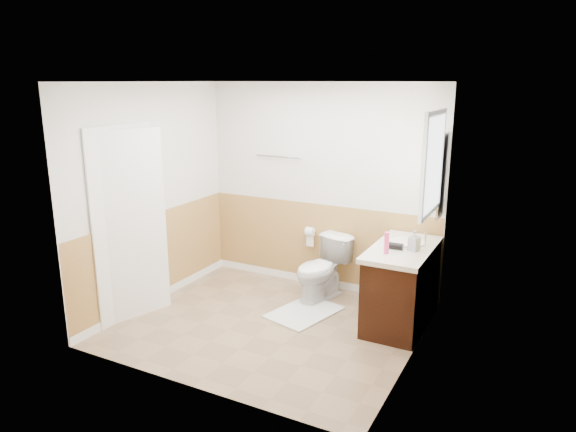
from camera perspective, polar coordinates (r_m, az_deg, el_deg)
The scene contains 32 objects.
floor at distance 5.66m, azimuth -2.11°, elevation -11.79°, with size 3.00×3.00×0.00m, color #8C7051.
ceiling at distance 5.08m, azimuth -2.38°, elevation 14.40°, with size 3.00×3.00×0.00m, color white.
wall_back at distance 6.37m, azimuth 3.56°, elevation 3.09°, with size 3.00×3.00×0.00m, color silver.
wall_front at distance 4.19m, azimuth -11.05°, elevation -3.25°, with size 3.00×3.00×0.00m, color silver.
wall_left at distance 6.10m, azimuth -14.60°, elevation 2.13°, with size 3.00×3.00×0.00m, color silver.
wall_right at distance 4.70m, azimuth 13.89°, elevation -1.48°, with size 3.00×3.00×0.00m, color silver.
wainscot_back at distance 6.55m, azimuth 3.42°, elevation -3.38°, with size 3.00×3.00×0.00m, color tan.
wainscot_front at distance 4.49m, azimuth -10.48°, elevation -12.37°, with size 3.00×3.00×0.00m, color tan.
wainscot_left at distance 6.29m, azimuth -14.08°, elevation -4.57°, with size 2.60×2.60×0.00m, color tan.
wainscot_right at distance 4.95m, azimuth 13.22°, elevation -9.83°, with size 2.60×2.60×0.00m, color tan.
toilet at distance 6.17m, azimuth 3.66°, elevation -5.78°, with size 0.41×0.73×0.74m, color white.
bath_mat at distance 5.93m, azimuth 1.77°, elevation -10.44°, with size 0.55×0.80×0.02m, color silver.
vanity_cabinet at distance 5.67m, azimuth 12.23°, elevation -7.66°, with size 0.55×1.10×0.80m, color black.
vanity_knob_left at distance 5.61m, azimuth 9.07°, elevation -6.13°, with size 0.03×0.03×0.03m, color #B7B7BE.
vanity_knob_right at distance 5.79m, azimuth 9.71°, elevation -5.49°, with size 0.03×0.03×0.03m, color silver.
countertop at distance 5.53m, azimuth 12.37°, elevation -3.56°, with size 0.60×1.15×0.05m, color white.
sink_basin at distance 5.66m, azimuth 12.89°, elevation -2.81°, with size 0.36×0.36×0.02m, color white.
faucet at distance 5.60m, azimuth 14.70°, elevation -2.46°, with size 0.02×0.02×0.14m, color silver.
lotion_bottle at distance 5.25m, azimuth 10.67°, elevation -2.91°, with size 0.05×0.05×0.22m, color #E93C7D.
soap_dispenser at distance 5.40m, azimuth 13.59°, elevation -2.63°, with size 0.09×0.10×0.21m, color #929DA5.
hair_dryer_body at distance 5.42m, azimuth 11.69°, elevation -3.23°, with size 0.07×0.07×0.14m, color black.
hair_dryer_handle at distance 5.46m, azimuth 11.42°, elevation -3.43°, with size 0.03×0.03×0.07m, color black.
mirror_panel at distance 5.69m, azimuth 16.52°, elevation 4.21°, with size 0.02×0.35×0.90m, color silver.
window_frame at distance 5.16m, azimuth 15.49°, elevation 5.53°, with size 0.04×0.80×1.00m, color white.
window_glass at distance 5.16m, azimuth 15.66°, elevation 5.51°, with size 0.01×0.70×0.90m, color white.
door at distance 5.77m, azimuth -16.67°, elevation -1.08°, with size 0.05×0.80×2.04m, color white.
door_frame at distance 5.82m, azimuth -17.22°, elevation -0.89°, with size 0.02×0.92×2.10m, color white.
door_knob at distance 5.98m, azimuth -14.03°, elevation -1.05°, with size 0.06×0.06×0.06m, color silver.
towel_bar at distance 6.50m, azimuth -1.04°, elevation 6.48°, with size 0.02×0.02×0.62m, color silver.
tp_holder_bar at distance 6.47m, azimuth 2.42°, elevation -1.72°, with size 0.02×0.02×0.14m, color silver.
tp_roll at distance 6.47m, azimuth 2.42°, elevation -1.72°, with size 0.11×0.11×0.10m, color white.
tp_sheet at distance 6.51m, azimuth 2.41°, elevation -2.65°, with size 0.10×0.01×0.16m, color white.
Camera 1 is at (2.52, -4.41, 2.51)m, focal length 32.66 mm.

